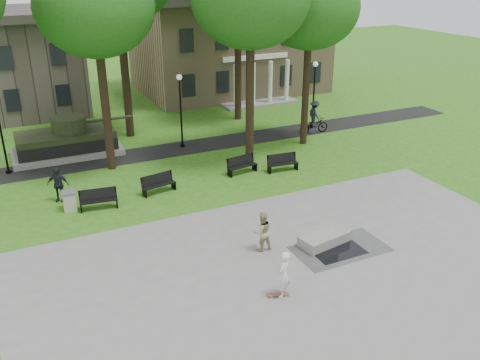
% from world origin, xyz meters
% --- Properties ---
extents(ground, '(120.00, 120.00, 0.00)m').
position_xyz_m(ground, '(0.00, 0.00, 0.00)').
color(ground, '#2D5814').
rests_on(ground, ground).
extents(plaza, '(22.00, 16.00, 0.02)m').
position_xyz_m(plaza, '(0.00, -5.00, 0.01)').
color(plaza, gray).
rests_on(plaza, ground).
extents(footpath, '(44.00, 2.60, 0.01)m').
position_xyz_m(footpath, '(0.00, 12.00, 0.01)').
color(footpath, black).
rests_on(footpath, ground).
extents(building_right, '(17.00, 12.00, 8.60)m').
position_xyz_m(building_right, '(10.00, 26.00, 4.34)').
color(building_right, '#9E8460').
rests_on(building_right, ground).
extents(tree_1, '(6.20, 6.20, 11.63)m').
position_xyz_m(tree_1, '(-4.50, 10.50, 8.95)').
color(tree_1, black).
rests_on(tree_1, ground).
extents(tree_3, '(6.00, 6.00, 11.19)m').
position_xyz_m(tree_3, '(8.00, 9.50, 8.60)').
color(tree_3, black).
rests_on(tree_3, ground).
extents(lamp_left, '(0.36, 0.36, 4.73)m').
position_xyz_m(lamp_left, '(-10.00, 12.30, 2.79)').
color(lamp_left, black).
rests_on(lamp_left, ground).
extents(lamp_mid, '(0.36, 0.36, 4.73)m').
position_xyz_m(lamp_mid, '(0.50, 12.30, 2.79)').
color(lamp_mid, black).
rests_on(lamp_mid, ground).
extents(lamp_right, '(0.36, 0.36, 4.73)m').
position_xyz_m(lamp_right, '(10.50, 12.30, 2.79)').
color(lamp_right, black).
rests_on(lamp_right, ground).
extents(tank_monument, '(7.45, 3.40, 2.40)m').
position_xyz_m(tank_monument, '(-6.46, 14.00, 0.86)').
color(tank_monument, gray).
rests_on(tank_monument, ground).
extents(puddle, '(2.20, 1.20, 0.00)m').
position_xyz_m(puddle, '(1.98, -2.97, 0.02)').
color(puddle, black).
rests_on(puddle, plaza).
extents(concrete_block, '(2.34, 1.35, 0.45)m').
position_xyz_m(concrete_block, '(1.80, -2.09, 0.24)').
color(concrete_block, gray).
rests_on(concrete_block, plaza).
extents(skateboard, '(0.80, 0.42, 0.07)m').
position_xyz_m(skateboard, '(-1.79, -4.49, 0.06)').
color(skateboard, brown).
rests_on(skateboard, plaza).
extents(skateboarder, '(0.78, 0.75, 1.80)m').
position_xyz_m(skateboarder, '(-1.63, -4.53, 0.92)').
color(skateboarder, silver).
rests_on(skateboarder, plaza).
extents(friend_watching, '(0.85, 0.66, 1.74)m').
position_xyz_m(friend_watching, '(-0.84, -1.39, 0.89)').
color(friend_watching, '#9A9563').
rests_on(friend_watching, plaza).
extents(pedestrian_walker, '(1.15, 0.85, 1.81)m').
position_xyz_m(pedestrian_walker, '(-7.83, 7.21, 0.91)').
color(pedestrian_walker, black).
rests_on(pedestrian_walker, ground).
extents(cyclist, '(2.21, 1.27, 2.34)m').
position_xyz_m(cyclist, '(9.80, 11.03, 0.95)').
color(cyclist, black).
rests_on(cyclist, ground).
extents(park_bench_0, '(1.84, 0.75, 1.00)m').
position_xyz_m(park_bench_0, '(-6.23, 5.51, 0.52)').
color(park_bench_0, black).
rests_on(park_bench_0, ground).
extents(park_bench_1, '(1.85, 0.85, 1.00)m').
position_xyz_m(park_bench_1, '(-3.01, 6.08, 0.52)').
color(park_bench_1, black).
rests_on(park_bench_1, ground).
extents(park_bench_2, '(1.85, 0.78, 1.00)m').
position_xyz_m(park_bench_2, '(2.05, 6.59, 0.52)').
color(park_bench_2, black).
rests_on(park_bench_2, ground).
extents(park_bench_3, '(1.83, 0.68, 1.00)m').
position_xyz_m(park_bench_3, '(4.32, 5.91, 0.52)').
color(park_bench_3, black).
rests_on(park_bench_3, ground).
extents(trash_bin, '(0.73, 0.73, 0.96)m').
position_xyz_m(trash_bin, '(-7.51, 5.97, 0.49)').
color(trash_bin, '#BAAA99').
rests_on(trash_bin, ground).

